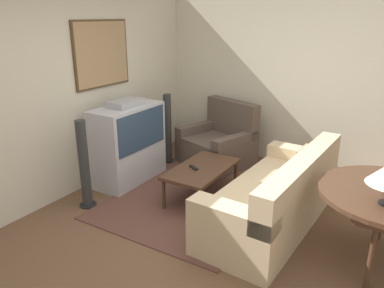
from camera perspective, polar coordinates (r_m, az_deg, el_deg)
The scene contains 11 objects.
ground_plane at distance 4.10m, azimuth 2.48°, elevation -14.36°, with size 12.00×12.00×0.00m, color brown.
wall_back at distance 4.91m, azimuth -19.70°, elevation 7.37°, with size 12.00×0.10×2.70m.
wall_right at distance 5.94m, azimuth 15.21°, elevation 9.62°, with size 0.06×12.00×2.70m.
area_rug at distance 4.88m, azimuth 0.25°, elevation -8.40°, with size 2.28×1.89×0.01m.
tv at distance 5.31m, azimuth -9.66°, elevation 0.12°, with size 1.07×0.52×1.18m.
couch at distance 4.32m, azimuth 12.63°, elevation -8.15°, with size 2.17×0.98×0.86m.
armchair at distance 5.97m, azimuth 4.07°, elevation -0.06°, with size 1.15×1.23×0.98m.
coffee_table at distance 4.76m, azimuth 1.50°, elevation -4.03°, with size 1.08×0.60×0.43m.
remote at distance 4.71m, azimuth 0.25°, elevation -3.60°, with size 0.12×0.16×0.02m.
speaker_tower_left at distance 4.70m, azimuth -16.09°, elevation -3.34°, with size 0.21×0.21×1.11m.
speaker_tower_right at distance 5.95m, azimuth -3.75°, elevation 2.10°, with size 0.21×0.21×1.11m.
Camera 1 is at (-3.01, -1.63, 2.26)m, focal length 35.00 mm.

